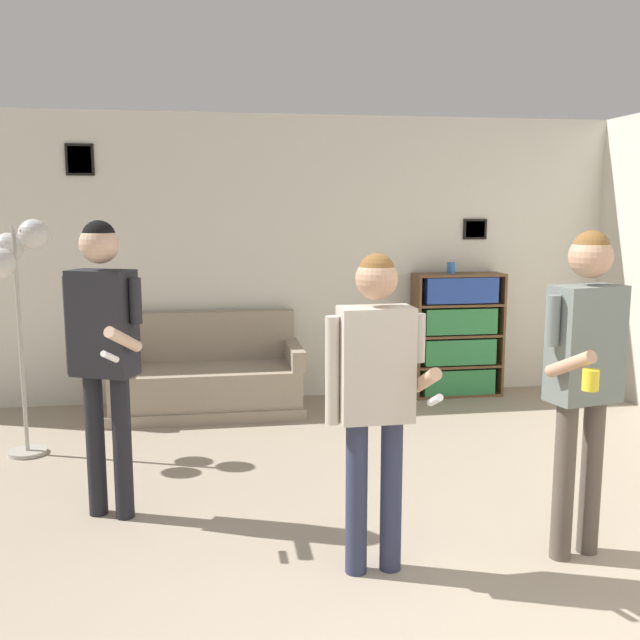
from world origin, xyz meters
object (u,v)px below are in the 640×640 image
Objects in this scene: floor_lamp at (15,266)px; person_player_foreground_center at (375,382)px; drinking_cup at (451,268)px; bookshelf at (457,335)px; couch at (207,380)px; person_watcher_holding_cup at (585,360)px; person_player_foreground_left at (103,336)px.

floor_lamp is 3.06m from person_player_foreground_center.
person_player_foreground_center reaches higher than drinking_cup.
bookshelf is 0.67m from drinking_cup.
person_player_foreground_center is at bearing -44.22° from floor_lamp.
floor_lamp is at bearing -144.58° from couch.
person_watcher_holding_cup is (1.93, -3.08, 0.78)m from couch.
drinking_cup is at bearing 39.02° from person_player_foreground_left.
floor_lamp reaches higher than bookshelf.
bookshelf is at bearing 38.25° from person_player_foreground_left.
person_player_foreground_left is at bearing 147.66° from person_player_foreground_center.
person_watcher_holding_cup is (1.10, -0.01, 0.08)m from person_player_foreground_center.
drinking_cup is at bearing 179.98° from bookshelf.
person_player_foreground_center is at bearing -74.86° from couch.
floor_lamp is 15.97× the size of drinking_cup.
floor_lamp is 1.08× the size of person_player_foreground_center.
person_watcher_holding_cup is (2.50, -0.90, -0.03)m from person_player_foreground_left.
drinking_cup reaches higher than bookshelf.
person_player_foreground_center is at bearing -116.22° from bookshelf.
bookshelf is (2.44, 0.20, 0.31)m from couch.
bookshelf is 0.68× the size of person_player_foreground_left.
bookshelf is 3.66m from person_player_foreground_center.
person_player_foreground_left reaches higher than couch.
person_player_foreground_left is (-0.58, -2.18, 0.81)m from couch.
drinking_cup is at bearing 64.95° from person_player_foreground_center.
couch is 15.60× the size of drinking_cup.
floor_lamp is 1.48m from person_player_foreground_left.
person_watcher_holding_cup is 15.69× the size of drinking_cup.
drinking_cup is (-0.08, 0.00, 0.66)m from bookshelf.
floor_lamp is 1.02× the size of person_watcher_holding_cup.
couch is at bearing -175.37° from bookshelf.
couch is at bearing 35.42° from floor_lamp.
drinking_cup is at bearing 17.30° from floor_lamp.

